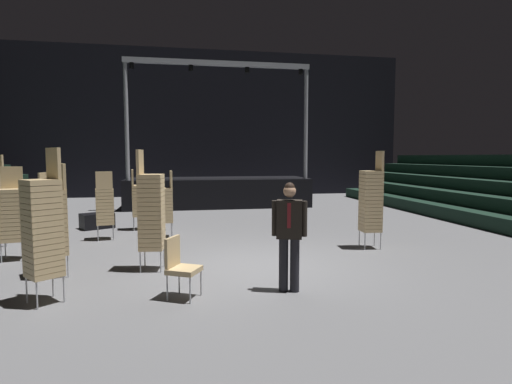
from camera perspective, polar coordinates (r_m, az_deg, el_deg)
ground_plane at (r=8.33m, az=0.60°, el=-10.48°), size 22.00×30.00×0.10m
arena_end_wall at (r=23.01m, az=-6.50°, el=9.51°), size 22.00×0.30×8.00m
stage_riser at (r=18.01m, az=-5.37°, el=0.28°), size 7.82×2.81×6.02m
man_with_tie at (r=6.53m, az=4.70°, el=-5.35°), size 0.57×0.34×1.77m
chair_stack_front_left at (r=8.18m, az=-26.58°, el=-3.60°), size 0.58×0.58×2.05m
chair_stack_mid_left at (r=12.55m, az=-16.04°, el=-1.02°), size 0.50×0.50×1.79m
chair_stack_mid_right at (r=9.92m, az=-31.06°, el=-2.61°), size 0.51×0.51×1.96m
chair_stack_mid_centre at (r=9.97m, az=15.84°, el=-1.07°), size 0.47×0.47×2.31m
chair_stack_rear_left at (r=6.75m, az=-27.73°, el=-4.28°), size 0.62×0.62×2.31m
chair_stack_rear_right at (r=11.22m, az=-12.72°, el=-1.65°), size 0.48×0.48×1.79m
chair_stack_rear_centre at (r=7.98m, az=-14.50°, el=-2.52°), size 0.49×0.49×2.31m
chair_stack_aisle_left at (r=13.40m, az=-26.98°, el=-1.19°), size 0.50×0.50×1.71m
chair_stack_aisle_right at (r=11.33m, az=-20.45°, el=-1.78°), size 0.51×0.51×1.79m
equipment_road_case at (r=13.27m, az=-21.40°, el=-3.78°), size 1.08×0.96×0.46m
loose_chair_near_man at (r=6.43m, az=-10.63°, el=-9.87°), size 0.59×0.59×0.95m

